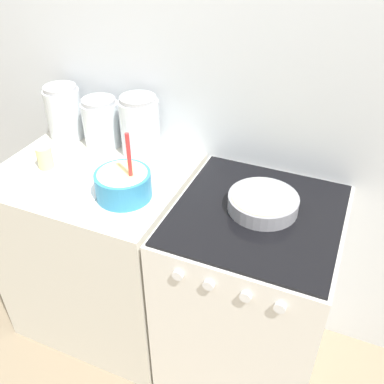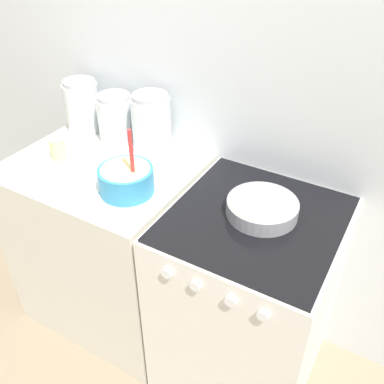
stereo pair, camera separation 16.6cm
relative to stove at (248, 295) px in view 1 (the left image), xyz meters
The scene contains 10 objects.
wall_back 0.89m from the stove, 133.16° to the left, with size 4.64×0.05×2.40m.
countertop_cabinet 0.75m from the stove, behind, with size 0.82×0.68×0.94m.
stove is the anchor object (origin of this frame).
mixing_bowl 0.75m from the stove, 168.55° to the right, with size 0.22×0.22×0.29m.
baking_pan 0.50m from the stove, 68.74° to the left, with size 0.27×0.27×0.06m.
storage_jar_left 1.21m from the stove, 167.59° to the left, with size 0.17×0.17×0.26m.
storage_jar_middle 1.03m from the stove, 164.63° to the left, with size 0.17×0.17×0.23m.
storage_jar_right 0.89m from the stove, 159.89° to the left, with size 0.18×0.18×0.28m.
tin_can 1.09m from the stove, behind, with size 0.07×0.07×0.10m.
recipe_page 0.86m from the stove, 168.13° to the right, with size 0.21×0.32×0.01m.
Camera 1 is at (0.61, -0.94, 1.95)m, focal length 40.00 mm.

